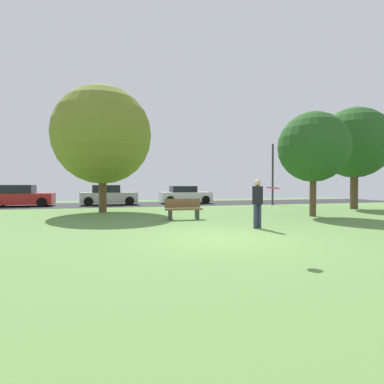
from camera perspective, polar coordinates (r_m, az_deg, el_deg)
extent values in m
plane|color=#5B8442|center=(8.76, 5.75, -8.64)|extent=(44.00, 44.00, 0.00)
cube|color=#28282B|center=(24.29, -8.03, -2.20)|extent=(44.00, 6.40, 0.01)
cylinder|color=brown|center=(15.85, 21.47, -0.17)|extent=(0.30, 0.30, 2.24)
sphere|color=#23511E|center=(15.94, 21.55, 7.76)|extent=(3.34, 3.34, 3.34)
cylinder|color=brown|center=(17.73, -16.23, 0.84)|extent=(0.43, 0.43, 2.74)
sphere|color=olive|center=(17.94, -16.29, 10.08)|extent=(5.38, 5.38, 5.38)
cylinder|color=brown|center=(21.65, 27.81, 0.80)|extent=(0.45, 0.45, 2.72)
sphere|color=#23511E|center=(21.80, 27.89, 8.06)|extent=(4.33, 4.33, 4.33)
cylinder|color=#2D334C|center=(10.92, 11.67, -4.44)|extent=(0.14, 0.14, 0.84)
cylinder|color=#2D334C|center=(11.01, 12.36, -4.40)|extent=(0.14, 0.14, 0.84)
cube|color=black|center=(10.92, 12.04, -0.58)|extent=(0.26, 0.35, 0.63)
sphere|color=tan|center=(10.91, 12.05, 1.67)|extent=(0.23, 0.23, 0.23)
cylinder|color=#EA2D6B|center=(6.76, 14.75, 0.73)|extent=(0.30, 0.30, 0.05)
cube|color=#B21E1E|center=(24.55, -28.96, -1.09)|extent=(4.11, 1.88, 0.76)
cube|color=black|center=(24.58, -29.45, 0.47)|extent=(1.97, 1.66, 0.58)
cylinder|color=black|center=(25.19, -25.27, -1.47)|extent=(0.64, 0.22, 0.64)
cylinder|color=black|center=(23.34, -26.06, -1.70)|extent=(0.64, 0.22, 0.64)
cylinder|color=black|center=(25.84, -31.57, -1.48)|extent=(0.64, 0.22, 0.64)
cube|color=#B7B7BC|center=(23.72, -15.06, -1.02)|extent=(4.07, 1.71, 0.79)
cube|color=black|center=(23.71, -15.56, 0.59)|extent=(1.95, 1.51, 0.54)
cylinder|color=black|center=(24.64, -11.75, -1.43)|extent=(0.64, 0.22, 0.64)
cylinder|color=black|center=(22.93, -11.47, -1.64)|extent=(0.64, 0.22, 0.64)
cylinder|color=black|center=(24.62, -18.38, -1.47)|extent=(0.64, 0.22, 0.64)
cylinder|color=black|center=(22.91, -18.60, -1.69)|extent=(0.64, 0.22, 0.64)
cube|color=white|center=(24.65, -1.21, -0.90)|extent=(4.06, 1.78, 0.76)
cube|color=black|center=(24.59, -1.67, 0.54)|extent=(1.95, 1.56, 0.48)
cylinder|color=black|center=(25.90, 1.35, -1.26)|extent=(0.64, 0.22, 0.64)
cylinder|color=black|center=(24.20, 2.57, -1.45)|extent=(0.64, 0.22, 0.64)
cylinder|color=black|center=(25.23, -4.84, -1.34)|extent=(0.64, 0.22, 0.64)
cylinder|color=black|center=(23.48, -4.04, -1.54)|extent=(0.64, 0.22, 0.64)
cube|color=brown|center=(13.38, -1.54, -3.21)|extent=(1.60, 0.44, 0.06)
cube|color=brown|center=(13.55, -1.74, -2.09)|extent=(1.60, 0.06, 0.40)
cube|color=#333338|center=(13.55, 0.93, -4.11)|extent=(0.10, 0.40, 0.45)
cube|color=#333338|center=(13.26, -4.06, -4.23)|extent=(0.10, 0.40, 0.45)
cylinder|color=#2D2D33|center=(23.41, 14.71, 3.13)|extent=(0.14, 0.14, 4.50)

